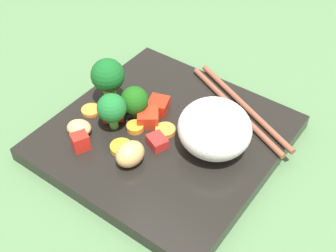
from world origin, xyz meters
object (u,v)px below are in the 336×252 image
at_px(rice_mound, 215,128).
at_px(broccoli_floret_2, 112,109).
at_px(square_plate, 165,137).
at_px(carrot_slice_1, 124,106).
at_px(chopstick_pair, 240,107).

height_order(rice_mound, broccoli_floret_2, rice_mound).
relative_size(square_plate, carrot_slice_1, 13.20).
bearing_deg(chopstick_pair, carrot_slice_1, 58.89).
distance_m(broccoli_floret_2, carrot_slice_1, 0.05).
distance_m(broccoli_floret_2, chopstick_pair, 0.18).
xyz_separation_m(rice_mound, chopstick_pair, (0.01, -0.08, -0.03)).
height_order(broccoli_floret_2, chopstick_pair, broccoli_floret_2).
bearing_deg(chopstick_pair, broccoli_floret_2, 72.12).
bearing_deg(carrot_slice_1, rice_mound, -174.35).
distance_m(square_plate, chopstick_pair, 0.11).
height_order(rice_mound, chopstick_pair, rice_mound).
bearing_deg(chopstick_pair, rice_mound, 120.09).
bearing_deg(carrot_slice_1, chopstick_pair, -143.18).
relative_size(square_plate, rice_mound, 3.01).
xyz_separation_m(square_plate, broccoli_floret_2, (0.06, 0.03, 0.04)).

